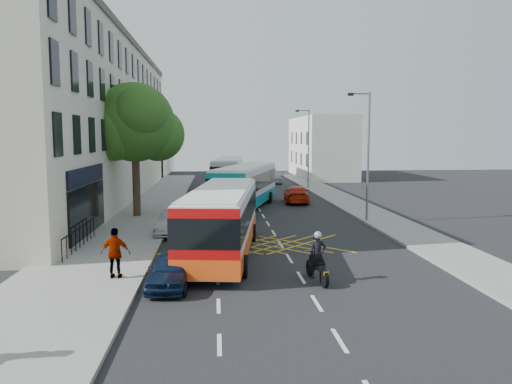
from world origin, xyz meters
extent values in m
plane|color=black|center=(0.00, 0.00, 0.00)|extent=(120.00, 120.00, 0.00)
cube|color=gray|center=(-8.50, 15.00, 0.07)|extent=(5.00, 70.00, 0.15)
cube|color=gray|center=(7.50, 15.00, 0.07)|extent=(3.00, 70.00, 0.15)
cube|color=beige|center=(-14.00, 24.50, 6.50)|extent=(8.00, 45.00, 13.00)
cube|color=#59544C|center=(-14.00, 24.50, 13.25)|extent=(8.30, 45.00, 0.50)
cube|color=black|center=(-9.95, 8.00, 3.40)|extent=(0.12, 7.00, 0.90)
cube|color=black|center=(-9.95, 8.00, 1.60)|extent=(0.12, 7.00, 2.60)
cube|color=silver|center=(-14.00, 55.00, 5.00)|extent=(8.00, 20.00, 10.00)
cube|color=silver|center=(11.00, 48.00, 4.00)|extent=(6.00, 18.00, 8.00)
cylinder|color=#382619|center=(-8.50, 15.00, 2.35)|extent=(0.50, 0.50, 4.40)
sphere|color=#255518|center=(-8.50, 15.00, 6.35)|extent=(5.20, 5.20, 5.20)
sphere|color=#255518|center=(-7.10, 15.80, 5.55)|extent=(3.60, 3.60, 3.60)
sphere|color=#255518|center=(-9.70, 14.40, 5.75)|extent=(3.80, 3.80, 3.80)
sphere|color=#255518|center=(-7.90, 13.70, 6.95)|extent=(3.40, 3.40, 3.40)
sphere|color=#255518|center=(-9.30, 16.10, 7.35)|extent=(3.20, 3.20, 3.20)
cylinder|color=slate|center=(6.30, 12.00, 4.15)|extent=(0.14, 0.14, 8.00)
cylinder|color=slate|center=(5.70, 12.00, 8.05)|extent=(1.20, 0.10, 0.10)
cube|color=black|center=(5.10, 12.00, 8.00)|extent=(0.35, 0.15, 0.18)
cylinder|color=slate|center=(6.30, 32.00, 4.15)|extent=(0.14, 0.14, 8.00)
cylinder|color=slate|center=(5.70, 32.00, 8.05)|extent=(1.20, 0.10, 0.10)
cube|color=black|center=(5.10, 32.00, 8.00)|extent=(0.35, 0.15, 0.18)
cube|color=silver|center=(-2.96, 4.00, 1.67)|extent=(3.89, 11.20, 2.64)
cube|color=silver|center=(-2.96, 4.00, 3.04)|extent=(3.67, 10.96, 0.12)
cube|color=black|center=(-2.96, 4.00, 2.04)|extent=(3.96, 11.27, 1.10)
cube|color=#FF5015|center=(-2.96, 4.00, 0.75)|extent=(3.95, 11.26, 0.75)
cube|color=#BD0B0A|center=(-3.67, -1.41, 1.70)|extent=(2.52, 0.43, 2.49)
cube|color=#FF0C0C|center=(-4.66, -1.29, 1.00)|extent=(0.26, 0.09, 0.25)
cube|color=#FF0C0C|center=(-2.68, -1.54, 1.00)|extent=(0.26, 0.09, 0.25)
cylinder|color=black|center=(-3.81, 7.13, 0.45)|extent=(0.39, 0.93, 0.90)
cylinder|color=black|center=(-1.34, 6.81, 0.45)|extent=(0.39, 0.93, 0.90)
cylinder|color=black|center=(-4.68, 0.51, 0.45)|extent=(0.39, 0.93, 0.90)
cylinder|color=black|center=(-2.21, 0.18, 0.45)|extent=(0.39, 0.93, 0.90)
cube|color=silver|center=(-0.98, 18.90, 1.74)|extent=(5.74, 11.70, 2.75)
cube|color=silver|center=(-0.98, 18.90, 3.17)|extent=(5.48, 11.42, 0.12)
cube|color=black|center=(-0.98, 18.90, 2.13)|extent=(5.82, 11.77, 1.14)
cube|color=#0B8A91|center=(-0.98, 18.90, 0.78)|extent=(5.81, 11.76, 0.78)
cube|color=#0C989B|center=(-2.60, 13.45, 1.77)|extent=(2.56, 0.85, 2.60)
cube|color=#FF0C0C|center=(-3.61, 13.74, 1.04)|extent=(0.26, 0.13, 0.25)
cube|color=#FF0C0C|center=(-1.59, 13.14, 1.04)|extent=(0.26, 0.13, 0.25)
cylinder|color=black|center=(-1.34, 22.26, 0.47)|extent=(0.55, 0.98, 0.94)
cylinder|color=black|center=(1.15, 21.52, 0.47)|extent=(0.55, 0.98, 0.94)
cylinder|color=black|center=(-3.32, 15.58, 0.47)|extent=(0.55, 0.98, 0.94)
cylinder|color=black|center=(-0.83, 14.84, 0.47)|extent=(0.55, 0.98, 0.94)
cube|color=silver|center=(-1.92, 32.70, 1.72)|extent=(3.62, 11.50, 2.72)
cube|color=silver|center=(-1.92, 32.70, 3.14)|extent=(3.39, 11.25, 0.12)
cube|color=black|center=(-1.92, 32.70, 2.11)|extent=(3.68, 11.56, 1.13)
cube|color=#0D87A2|center=(-1.92, 32.70, 0.77)|extent=(3.67, 11.55, 0.77)
cube|color=silver|center=(-2.45, 27.10, 1.75)|extent=(2.61, 0.34, 2.57)
cube|color=#FF0C0C|center=(-3.48, 27.19, 1.03)|extent=(0.25, 0.08, 0.25)
cube|color=#FF0C0C|center=(-1.42, 27.00, 1.03)|extent=(0.25, 0.08, 0.25)
cylinder|color=black|center=(-2.91, 35.89, 0.46)|extent=(0.37, 0.95, 0.93)
cylinder|color=black|center=(-0.36, 35.65, 0.46)|extent=(0.37, 0.95, 0.93)
cylinder|color=black|center=(-3.56, 29.04, 0.46)|extent=(0.37, 0.95, 0.93)
cylinder|color=black|center=(-1.00, 28.80, 0.46)|extent=(0.37, 0.95, 0.93)
cylinder|color=black|center=(0.62, -1.32, 0.32)|extent=(0.22, 0.66, 0.65)
cylinder|color=black|center=(0.39, 0.18, 0.32)|extent=(0.22, 0.66, 0.65)
cube|color=black|center=(0.50, -0.57, 0.63)|extent=(0.41, 1.24, 0.22)
cube|color=black|center=(0.46, -0.32, 0.81)|extent=(0.35, 0.49, 0.20)
cube|color=black|center=(0.54, -0.82, 0.76)|extent=(0.34, 0.54, 0.10)
cylinder|color=slate|center=(0.39, 0.13, 0.71)|extent=(0.13, 0.44, 0.85)
cylinder|color=slate|center=(0.42, -0.02, 1.06)|extent=(0.61, 0.13, 0.04)
cube|color=gold|center=(0.65, -1.50, 0.56)|extent=(0.18, 0.05, 0.13)
imported|color=black|center=(0.51, -0.62, 1.03)|extent=(0.69, 0.51, 1.75)
sphere|color=#99999E|center=(0.51, -0.62, 1.77)|extent=(0.30, 0.30, 0.30)
imported|color=#0D1B36|center=(-4.90, -0.74, 0.62)|extent=(1.73, 3.73, 1.24)
imported|color=#97999E|center=(-5.60, 9.06, 0.64)|extent=(1.86, 4.03, 1.28)
imported|color=#B01E07|center=(3.38, 21.69, 0.69)|extent=(2.40, 4.92, 1.38)
imported|color=#44464C|center=(0.93, 44.66, 0.63)|extent=(2.21, 4.59, 1.26)
imported|color=#B8BAC0|center=(3.50, 38.37, 0.60)|extent=(1.85, 3.65, 1.19)
imported|color=gray|center=(-7.00, 0.02, 1.10)|extent=(1.15, 0.55, 1.90)
camera|label=1|loc=(-3.28, -18.55, 5.42)|focal=35.00mm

